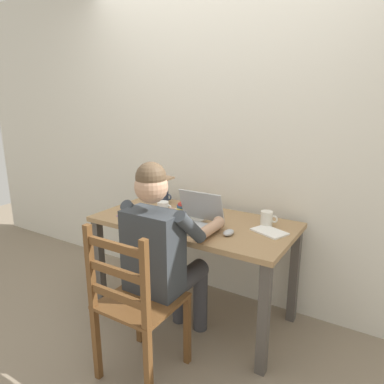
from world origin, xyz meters
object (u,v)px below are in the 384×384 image
Objects in this scene: laptop at (195,219)px; coffee_mug_white at (163,207)px; landscape_photo_print at (127,216)px; coffee_mug_dark at (164,197)px; wooden_chair at (135,305)px; seated_person at (164,250)px; computer_mouse at (229,233)px; desk at (194,233)px; coffee_mug_spare at (267,219)px; book_stack_main at (190,208)px.

laptop is 0.37m from coffee_mug_white.
coffee_mug_dark is at bearing 87.03° from landscape_photo_print.
seated_person is at bearing 90.00° from wooden_chair.
computer_mouse is at bearing -5.54° from laptop.
coffee_mug_spare is (0.48, 0.16, 0.15)m from desk.
coffee_mug_spare is at bearing 10.62° from coffee_mug_white.
desk is 7.90× the size of book_stack_main.
computer_mouse is (0.29, 0.30, 0.07)m from seated_person.
book_stack_main is (-0.60, -0.03, -0.01)m from coffee_mug_spare.
book_stack_main is (-0.18, 0.23, -0.01)m from laptop.
seated_person is 7.03× the size of book_stack_main.
laptop reaches higher than landscape_photo_print.
desk is 0.52m from coffee_mug_dark.
seated_person is at bearing -83.63° from desk.
computer_mouse is at bearing -13.34° from coffee_mug_white.
laptop is at bearing 10.26° from landscape_photo_print.
coffee_mug_white is at bearing 114.37° from wooden_chair.
book_stack_main reaches higher than landscape_photo_print.
coffee_mug_white is 0.78m from coffee_mug_spare.
wooden_chair reaches higher than coffee_mug_white.
laptop reaches higher than coffee_mug_white.
coffee_mug_white is 0.69× the size of book_stack_main.
wooden_chair is 1.03m from coffee_mug_spare.
coffee_mug_dark is 0.92× the size of landscape_photo_print.
coffee_mug_white is at bearing -169.38° from coffee_mug_spare.
landscape_photo_print is at bearing -175.86° from computer_mouse.
landscape_photo_print is at bearing -132.26° from coffee_mug_white.
seated_person is at bearing -23.60° from landscape_photo_print.
desk is at bearing 158.56° from computer_mouse.
coffee_mug_spare is (0.41, 0.26, -0.00)m from laptop.
landscape_photo_print is (-0.95, -0.35, -0.05)m from coffee_mug_spare.
laptop is at bearing 85.97° from seated_person.
laptop reaches higher than book_stack_main.
computer_mouse reaches higher than landscape_photo_print.
computer_mouse is at bearing -21.44° from desk.
wooden_chair is 2.91× the size of laptop.
coffee_mug_spare is at bearing 2.92° from book_stack_main.
laptop is at bearing 87.84° from wooden_chair.
coffee_mug_white is (-0.33, 0.73, 0.33)m from wooden_chair.
wooden_chair is 9.60× the size of computer_mouse.
seated_person reaches higher than laptop.
coffee_mug_spare is at bearing 18.00° from desk.
computer_mouse is at bearing 5.50° from landscape_photo_print.
seated_person reaches higher than landscape_photo_print.
computer_mouse is at bearing 45.76° from seated_person.
computer_mouse reaches higher than desk.
landscape_photo_print is (-0.19, -0.21, -0.04)m from coffee_mug_white.
wooden_chair reaches higher than book_stack_main.
coffee_mug_white is 0.28m from landscape_photo_print.
book_stack_main is (-0.11, 0.13, 0.14)m from desk.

